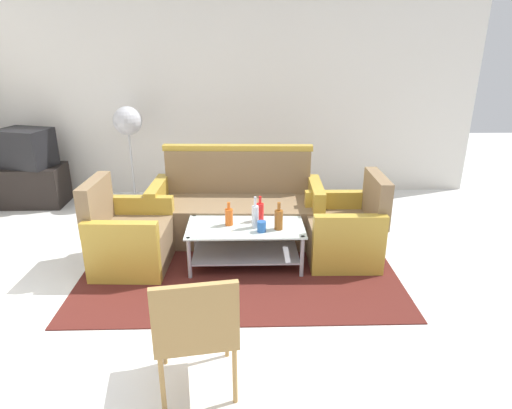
% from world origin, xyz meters
% --- Properties ---
extents(ground_plane, '(14.00, 14.00, 0.00)m').
position_xyz_m(ground_plane, '(0.00, 0.00, 0.00)').
color(ground_plane, white).
extents(wall_back, '(6.52, 0.12, 2.80)m').
position_xyz_m(wall_back, '(0.00, 3.06, 1.40)').
color(wall_back, silver).
rests_on(wall_back, ground).
extents(rug, '(2.91, 2.06, 0.01)m').
position_xyz_m(rug, '(0.06, 0.83, 0.01)').
color(rug, '#511E19').
rests_on(rug, ground).
extents(couch, '(1.83, 0.81, 0.96)m').
position_xyz_m(couch, '(0.04, 1.47, 0.32)').
color(couch, '#7F6647').
rests_on(couch, rug).
extents(armchair_left, '(0.73, 0.79, 0.85)m').
position_xyz_m(armchair_left, '(-0.98, 0.82, 0.29)').
color(armchair_left, '#7F6647').
rests_on(armchair_left, rug).
extents(armchair_right, '(0.71, 0.77, 0.85)m').
position_xyz_m(armchair_right, '(1.11, 0.92, 0.29)').
color(armchair_right, '#7F6647').
rests_on(armchair_right, rug).
extents(coffee_table, '(1.10, 0.60, 0.40)m').
position_xyz_m(coffee_table, '(0.13, 0.81, 0.27)').
color(coffee_table, silver).
rests_on(coffee_table, rug).
extents(bottle_clear, '(0.06, 0.06, 0.30)m').
position_xyz_m(bottle_clear, '(0.22, 0.76, 0.52)').
color(bottle_clear, silver).
rests_on(bottle_clear, coffee_table).
extents(bottle_red, '(0.07, 0.07, 0.25)m').
position_xyz_m(bottle_red, '(0.27, 0.93, 0.50)').
color(bottle_red, red).
rests_on(bottle_red, coffee_table).
extents(bottle_orange, '(0.07, 0.07, 0.23)m').
position_xyz_m(bottle_orange, '(-0.03, 0.83, 0.50)').
color(bottle_orange, '#D85919').
rests_on(bottle_orange, coffee_table).
extents(bottle_brown, '(0.08, 0.08, 0.26)m').
position_xyz_m(bottle_brown, '(0.43, 0.72, 0.51)').
color(bottle_brown, brown).
rests_on(bottle_brown, coffee_table).
extents(cup, '(0.08, 0.08, 0.10)m').
position_xyz_m(cup, '(0.27, 0.67, 0.46)').
color(cup, '#2659A5').
rests_on(cup, coffee_table).
extents(tv_stand, '(0.80, 0.50, 0.52)m').
position_xyz_m(tv_stand, '(-2.64, 2.55, 0.26)').
color(tv_stand, black).
rests_on(tv_stand, ground).
extents(television, '(0.70, 0.59, 0.48)m').
position_xyz_m(television, '(-2.64, 2.55, 0.76)').
color(television, black).
rests_on(television, tv_stand).
extents(pedestal_fan, '(0.36, 0.36, 1.27)m').
position_xyz_m(pedestal_fan, '(-1.34, 2.60, 1.01)').
color(pedestal_fan, '#2D2D33').
rests_on(pedestal_fan, ground).
extents(wicker_chair, '(0.55, 0.55, 0.84)m').
position_xyz_m(wicker_chair, '(-0.17, -0.84, 0.49)').
color(wicker_chair, '#AD844C').
rests_on(wicker_chair, ground).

